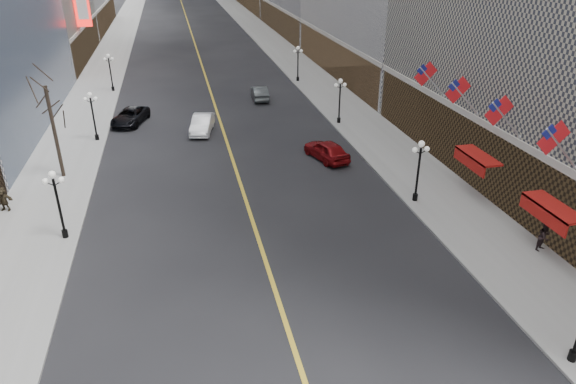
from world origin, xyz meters
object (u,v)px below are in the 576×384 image
streetlamp_east_1 (419,165)px  streetlamp_east_2 (340,96)px  streetlamp_east_3 (298,60)px  streetlamp_west_1 (57,198)px  car_sb_mid (327,150)px  streetlamp_west_2 (92,111)px  car_nb_mid (202,124)px  car_sb_far (260,93)px  streetlamp_west_3 (110,68)px  car_nb_far (130,116)px

streetlamp_east_1 → streetlamp_east_2: 18.00m
streetlamp_east_3 → streetlamp_east_2: bearing=-90.0°
streetlamp_west_1 → car_sb_mid: (19.67, 9.11, -2.05)m
streetlamp_east_3 → streetlamp_west_1: size_ratio=1.00×
streetlamp_west_1 → streetlamp_west_2: size_ratio=1.00×
car_nb_mid → car_sb_far: bearing=66.5°
car_nb_mid → car_sb_mid: car_sb_mid is taller
streetlamp_west_1 → car_sb_far: bearing=59.0°
car_sb_far → streetlamp_west_2: bearing=34.4°
streetlamp_east_1 → car_nb_mid: 23.12m
car_nb_mid → car_sb_mid: (9.87, -9.33, 0.01)m
streetlamp_east_3 → car_nb_mid: (-13.80, -17.56, -2.06)m
streetlamp_east_3 → streetlamp_west_2: size_ratio=1.00×
streetlamp_east_2 → streetlamp_west_3: size_ratio=1.00×
streetlamp_east_2 → car_nb_mid: bearing=178.2°
streetlamp_west_1 → car_sb_far: streetlamp_west_1 is taller
streetlamp_east_3 → streetlamp_west_3: 23.60m
streetlamp_west_1 → car_nb_far: bearing=83.0°
streetlamp_east_2 → streetlamp_west_1: size_ratio=1.00×
streetlamp_east_2 → streetlamp_west_2: bearing=180.0°
streetlamp_east_2 → car_nb_far: size_ratio=0.80×
streetlamp_west_2 → car_nb_far: size_ratio=0.80×
streetlamp_east_3 → car_sb_far: streetlamp_east_3 is taller
streetlamp_west_3 → car_sb_mid: 33.38m
streetlamp_east_1 → car_nb_far: 30.85m
car_sb_mid → streetlamp_east_3: bearing=-114.9°
streetlamp_east_1 → car_sb_mid: bearing=113.3°
streetlamp_east_1 → streetlamp_east_2: (0.00, 18.00, 0.00)m
car_nb_mid → car_nb_far: bearing=161.2°
streetlamp_east_1 → streetlamp_west_1: bearing=180.0°
streetlamp_west_2 → streetlamp_east_3: bearing=37.3°
streetlamp_east_2 → car_nb_far: bearing=167.3°
streetlamp_west_3 → car_sb_far: 18.83m
streetlamp_west_3 → car_sb_mid: streetlamp_west_3 is taller
streetlamp_east_3 → streetlamp_west_1: 43.05m
streetlamp_east_2 → car_sb_far: (-6.39, 10.66, -2.11)m
streetlamp_east_3 → car_nb_far: streetlamp_east_3 is taller
streetlamp_west_1 → car_sb_mid: size_ratio=0.90×
streetlamp_west_3 → streetlamp_west_2: bearing=-90.0°
streetlamp_east_3 → car_sb_far: 9.96m
streetlamp_west_2 → car_sb_far: size_ratio=0.94×
streetlamp_east_1 → streetlamp_west_2: same height
streetlamp_east_3 → car_sb_far: bearing=-131.0°
streetlamp_west_1 → streetlamp_west_3: same height
streetlamp_west_3 → car_sb_far: (17.21, -7.34, -2.11)m
streetlamp_west_1 → streetlamp_west_2: 18.00m
car_nb_far → car_sb_mid: 21.65m
car_nb_far → car_sb_far: bearing=40.1°
streetlamp_west_1 → streetlamp_west_2: (0.00, 18.00, 0.00)m
car_nb_mid → car_sb_mid: 13.59m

